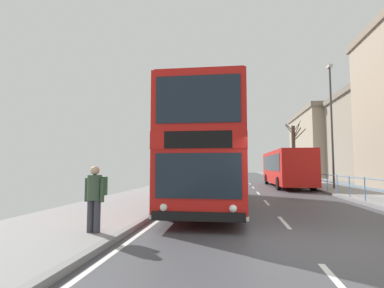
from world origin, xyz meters
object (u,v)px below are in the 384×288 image
object	(u,v)px
bare_tree_far_00	(294,151)
background_building_01	(336,144)
background_bus_far_lane	(286,167)
pedestrian_with_backpack	(95,194)
double_decker_bus_main	(210,153)
street_lamp_far_side	(331,117)

from	to	relation	value
bare_tree_far_00	background_building_01	size ratio (longest dim) A/B	0.38
background_bus_far_lane	pedestrian_with_backpack	xyz separation A→B (m)	(-7.71, -18.32, -0.56)
double_decker_bus_main	pedestrian_with_backpack	bearing A→B (deg)	-110.70
double_decker_bus_main	background_building_01	size ratio (longest dim) A/B	0.63
double_decker_bus_main	pedestrian_with_backpack	size ratio (longest dim) A/B	6.90
double_decker_bus_main	background_bus_far_lane	xyz separation A→B (m)	(5.38, 12.13, -0.70)
street_lamp_far_side	background_building_01	bearing A→B (deg)	71.01
background_bus_far_lane	bare_tree_far_00	xyz separation A→B (m)	(2.53, 9.06, 1.88)
street_lamp_far_side	bare_tree_far_00	distance (m)	12.27
bare_tree_far_00	background_building_01	xyz separation A→B (m)	(10.02, 16.16, 1.97)
double_decker_bus_main	bare_tree_far_00	world-z (taller)	bare_tree_far_00
background_building_01	double_decker_bus_main	bearing A→B (deg)	-115.63
double_decker_bus_main	bare_tree_far_00	size ratio (longest dim) A/B	1.67
background_bus_far_lane	background_building_01	world-z (taller)	background_building_01
bare_tree_far_00	street_lamp_far_side	bearing A→B (deg)	-88.68
street_lamp_far_side	double_decker_bus_main	bearing A→B (deg)	-132.10
double_decker_bus_main	background_bus_far_lane	bearing A→B (deg)	66.10
street_lamp_far_side	bare_tree_far_00	world-z (taller)	street_lamp_far_side
pedestrian_with_backpack	bare_tree_far_00	size ratio (longest dim) A/B	0.24
background_bus_far_lane	bare_tree_far_00	size ratio (longest dim) A/B	1.61
pedestrian_with_backpack	street_lamp_far_side	distance (m)	19.00
background_bus_far_lane	street_lamp_far_side	xyz separation A→B (m)	(2.81, -3.08, 3.69)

